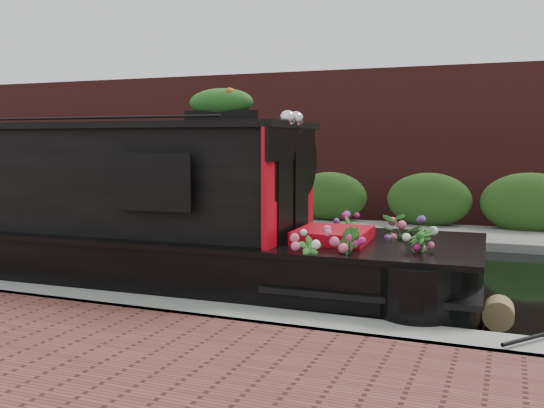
% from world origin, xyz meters
% --- Properties ---
extents(ground, '(80.00, 80.00, 0.00)m').
position_xyz_m(ground, '(0.00, 0.00, 0.00)').
color(ground, black).
rests_on(ground, ground).
extents(near_bank_coping, '(40.00, 0.60, 0.50)m').
position_xyz_m(near_bank_coping, '(0.00, -3.30, 0.00)').
color(near_bank_coping, gray).
rests_on(near_bank_coping, ground).
extents(far_bank_path, '(40.00, 2.40, 0.34)m').
position_xyz_m(far_bank_path, '(0.00, 4.20, 0.00)').
color(far_bank_path, slate).
rests_on(far_bank_path, ground).
extents(far_hedge, '(40.00, 1.10, 2.80)m').
position_xyz_m(far_hedge, '(0.00, 5.10, 0.00)').
color(far_hedge, '#264C19').
rests_on(far_hedge, ground).
extents(far_brick_wall, '(40.00, 1.00, 8.00)m').
position_xyz_m(far_brick_wall, '(0.00, 7.20, 0.00)').
color(far_brick_wall, '#59201E').
rests_on(far_brick_wall, ground).
extents(narrowboat, '(13.08, 2.69, 3.04)m').
position_xyz_m(narrowboat, '(-3.06, -1.99, 0.91)').
color(narrowboat, black).
rests_on(narrowboat, ground).
extents(rope_fender, '(0.34, 0.38, 0.34)m').
position_xyz_m(rope_fender, '(3.93, -1.99, 0.17)').
color(rope_fender, olive).
rests_on(rope_fender, ground).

